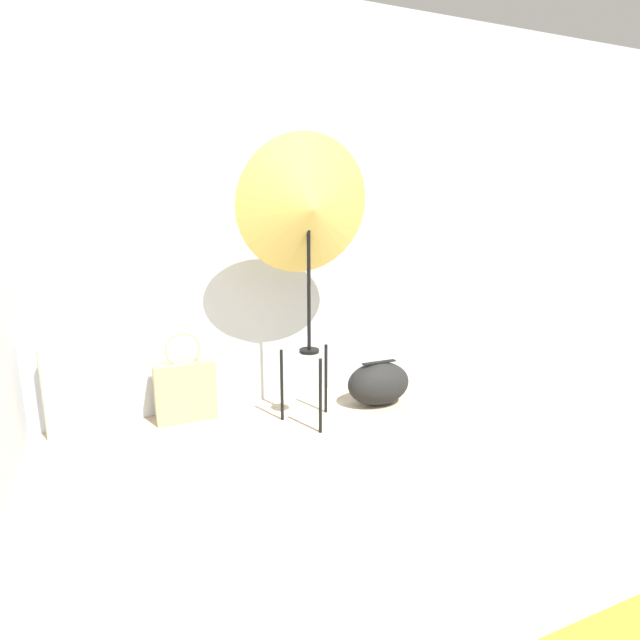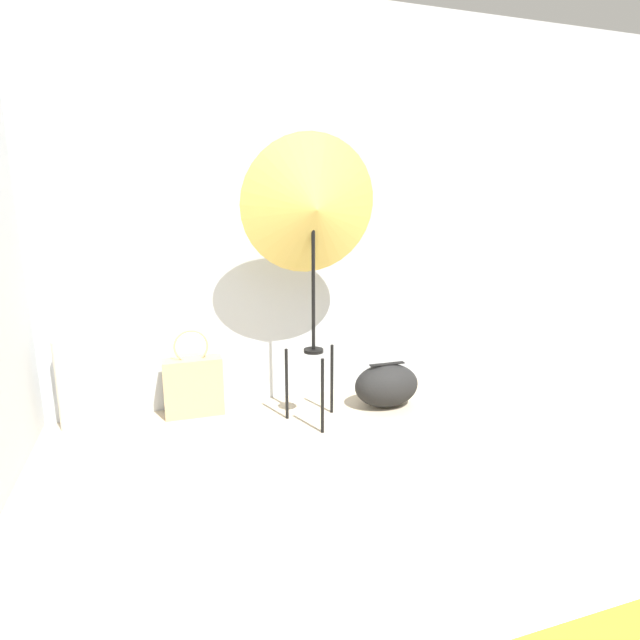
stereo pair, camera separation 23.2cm
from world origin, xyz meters
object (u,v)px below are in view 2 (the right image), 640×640
(photo_umbrella, at_px, (313,209))
(duffel_bag, at_px, (386,385))
(paper_roll, at_px, (63,386))
(tote_bag, at_px, (193,386))

(photo_umbrella, bearing_deg, duffel_bag, 8.20)
(photo_umbrella, distance_m, paper_roll, 1.81)
(photo_umbrella, relative_size, duffel_bag, 3.90)
(tote_bag, height_order, duffel_bag, tote_bag)
(tote_bag, bearing_deg, photo_umbrella, -25.27)
(photo_umbrella, relative_size, tote_bag, 3.05)
(photo_umbrella, height_order, tote_bag, photo_umbrella)
(tote_bag, distance_m, paper_roll, 0.75)
(paper_roll, bearing_deg, duffel_bag, -7.71)
(photo_umbrella, relative_size, paper_roll, 3.12)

